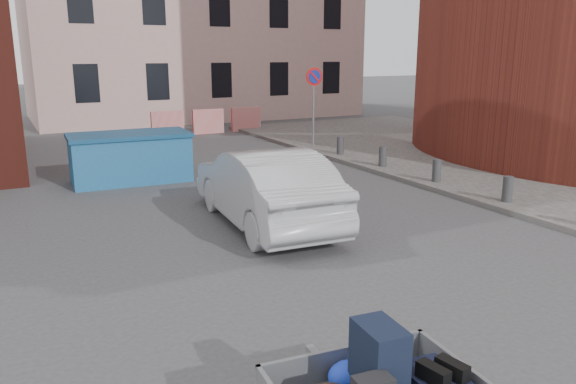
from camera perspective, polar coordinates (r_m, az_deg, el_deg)
ground at (r=8.49m, az=-0.22°, el=-8.46°), size 120.00×120.00×0.00m
sidewalk at (r=17.77m, az=23.09°, el=2.53°), size 9.00×24.00×0.12m
no_parking_sign at (r=19.09m, az=2.65°, el=10.26°), size 0.60×0.09×2.65m
bollards at (r=14.42m, az=14.87°, el=2.12°), size 0.22×9.02×0.55m
barriers at (r=23.47m, az=-8.12°, el=7.11°), size 4.70×0.18×1.00m
dumpster at (r=15.00m, az=-15.72°, el=3.43°), size 3.06×1.69×1.26m
silver_car at (r=10.76m, az=-2.34°, el=0.54°), size 1.91×4.62×1.49m
bicycle at (r=17.24m, az=19.88°, el=4.41°), size 2.02×1.09×1.01m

